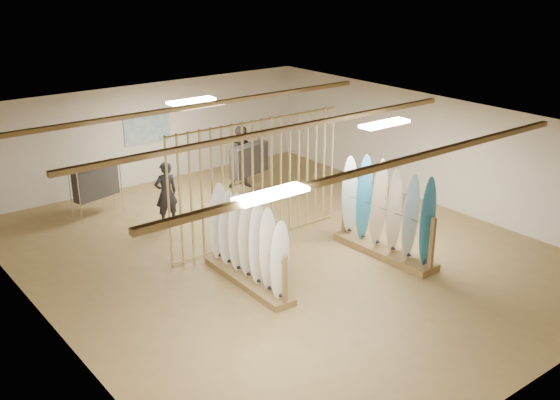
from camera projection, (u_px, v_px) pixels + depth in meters
floor at (280, 252)px, 14.22m from camera, size 12.00×12.00×0.00m
ceiling at (280, 126)px, 13.24m from camera, size 12.00×12.00×0.00m
wall_back at (147, 134)px, 18.17m from camera, size 12.00×0.00×12.00m
wall_front at (539, 303)px, 9.30m from camera, size 12.00×0.00×12.00m
wall_left at (43, 253)px, 10.85m from camera, size 0.00×12.00×12.00m
wall_right at (435, 151)px, 16.61m from camera, size 0.00×12.00×12.00m
ceiling_slats at (280, 130)px, 13.27m from camera, size 9.50×6.12×0.10m
light_panels at (280, 129)px, 13.27m from camera, size 1.20×0.35×0.06m
bamboo_partition at (258, 181)px, 14.32m from camera, size 4.45×0.05×2.78m
poster at (147, 127)px, 18.08m from camera, size 1.40×0.03×0.90m
rack_left at (248, 255)px, 12.63m from camera, size 0.57×2.55×1.77m
rack_right at (386, 224)px, 13.84m from camera, size 0.64×2.57×2.06m
clothing_rack_a at (96, 183)px, 15.89m from camera, size 1.21×0.58×1.33m
clothing_rack_b at (249, 160)px, 17.47m from camera, size 1.30×0.65×1.44m
shopper_a at (166, 189)px, 15.43m from camera, size 0.68×0.49×1.75m
shopper_b at (243, 153)px, 17.88m from camera, size 1.19×1.12×1.96m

